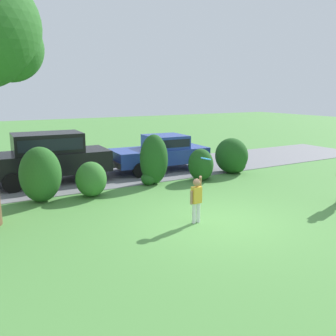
% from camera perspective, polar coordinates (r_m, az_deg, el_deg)
% --- Properties ---
extents(ground_plane, '(80.00, 80.00, 0.00)m').
position_cam_1_polar(ground_plane, '(10.03, 7.78, -8.24)').
color(ground_plane, '#518E42').
extents(driveway_strip, '(28.00, 4.40, 0.02)m').
position_cam_1_polar(driveway_strip, '(15.67, -7.38, -0.84)').
color(driveway_strip, slate).
rests_on(driveway_strip, ground).
extents(shrub_near_tree, '(1.29, 1.07, 1.77)m').
position_cam_1_polar(shrub_near_tree, '(12.08, -19.37, -0.99)').
color(shrub_near_tree, '#286023').
rests_on(shrub_near_tree, ground).
extents(shrub_centre_left, '(1.02, 1.04, 1.18)m').
position_cam_1_polar(shrub_centre_left, '(12.32, -11.96, -1.74)').
color(shrub_centre_left, '#33702B').
rests_on(shrub_centre_left, ground).
extents(shrub_centre, '(1.10, 0.96, 1.89)m').
position_cam_1_polar(shrub_centre, '(13.63, -2.29, 1.15)').
color(shrub_centre, '#1E511C').
rests_on(shrub_centre, ground).
extents(shrub_centre_right, '(1.08, 1.10, 1.27)m').
position_cam_1_polar(shrub_centre_right, '(14.34, 5.24, 0.33)').
color(shrub_centre_right, '#1E511C').
rests_on(shrub_centre_right, ground).
extents(shrub_far_end, '(1.34, 1.49, 1.51)m').
position_cam_1_polar(shrub_far_end, '(15.80, 10.03, 1.73)').
color(shrub_far_end, '#1E511C').
rests_on(shrub_far_end, ground).
extents(parked_sedan, '(4.48, 2.26, 1.56)m').
position_cam_1_polar(parked_sedan, '(16.09, -1.11, 2.63)').
color(parked_sedan, '#28429E').
rests_on(parked_sedan, ground).
extents(parked_suv, '(4.77, 2.24, 1.92)m').
position_cam_1_polar(parked_suv, '(14.54, -18.26, 1.95)').
color(parked_suv, black).
rests_on(parked_suv, ground).
extents(child_thrower, '(0.45, 0.27, 1.29)m').
position_cam_1_polar(child_thrower, '(9.64, 4.48, -4.53)').
color(child_thrower, white).
rests_on(child_thrower, ground).
extents(frisbee, '(0.28, 0.28, 0.09)m').
position_cam_1_polar(frisbee, '(9.88, 5.95, 1.47)').
color(frisbee, '#337FDB').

